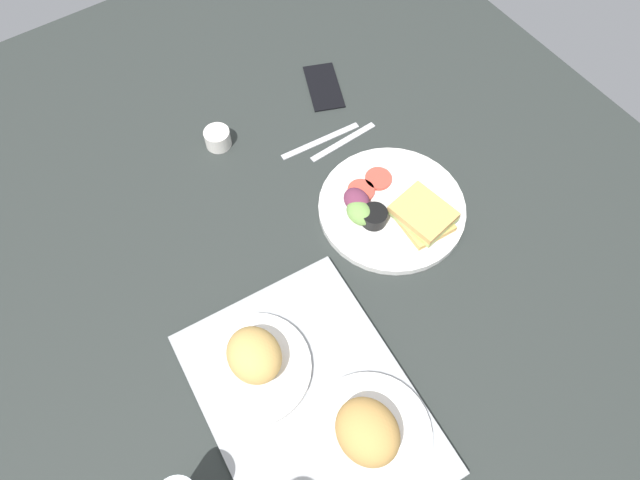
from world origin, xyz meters
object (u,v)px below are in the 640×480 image
(fork, at_px, (343,142))
(cell_phone, at_px, (324,86))
(espresso_cup, at_px, (218,138))
(bread_plate_near, at_px, (368,433))
(bread_plate_far, at_px, (254,361))
(plate_with_salad, at_px, (393,209))
(knife, at_px, (321,141))
(serving_tray, at_px, (310,402))

(fork, distance_m, cell_phone, 0.17)
(fork, bearing_deg, espresso_cup, -35.27)
(bread_plate_near, height_order, bread_plate_far, bread_plate_near)
(espresso_cup, height_order, cell_phone, espresso_cup)
(cell_phone, bearing_deg, plate_with_salad, -170.27)
(knife, bearing_deg, serving_tray, 58.77)
(espresso_cup, relative_size, cell_phone, 0.39)
(fork, height_order, cell_phone, cell_phone)
(plate_with_salad, bearing_deg, espresso_cup, 30.09)
(bread_plate_near, distance_m, bread_plate_far, 0.22)
(serving_tray, distance_m, bread_plate_far, 0.12)
(bread_plate_far, bearing_deg, serving_tray, -156.16)
(bread_plate_near, bearing_deg, bread_plate_far, 24.07)
(bread_plate_far, xyz_separation_m, fork, (0.33, -0.42, -0.04))
(serving_tray, relative_size, plate_with_salad, 1.51)
(espresso_cup, bearing_deg, plate_with_salad, -149.91)
(plate_with_salad, height_order, espresso_cup, plate_with_salad)
(fork, xyz_separation_m, cell_phone, (0.16, -0.06, 0.00))
(fork, bearing_deg, serving_tray, 46.87)
(cell_phone, bearing_deg, serving_tray, 166.23)
(plate_with_salad, bearing_deg, serving_tray, 123.17)
(espresso_cup, xyz_separation_m, knife, (-0.12, -0.19, -0.02))
(bread_plate_near, distance_m, espresso_cup, 0.69)
(serving_tray, xyz_separation_m, cell_phone, (0.60, -0.43, -0.00))
(espresso_cup, bearing_deg, bread_plate_near, 171.72)
(bread_plate_near, height_order, espresso_cup, bread_plate_near)
(fork, relative_size, cell_phone, 1.18)
(plate_with_salad, distance_m, fork, 0.21)
(espresso_cup, bearing_deg, serving_tray, 166.07)
(espresso_cup, height_order, knife, espresso_cup)
(bread_plate_far, xyz_separation_m, cell_phone, (0.49, -0.48, -0.04))
(serving_tray, bearing_deg, bread_plate_far, 23.84)
(plate_with_salad, xyz_separation_m, fork, (0.21, -0.02, -0.01))
(serving_tray, bearing_deg, fork, -40.68)
(serving_tray, relative_size, bread_plate_near, 2.22)
(bread_plate_far, distance_m, plate_with_salad, 0.42)
(bread_plate_far, relative_size, fork, 1.17)
(bread_plate_far, distance_m, espresso_cup, 0.52)
(bread_plate_far, height_order, plate_with_salad, bread_plate_far)
(serving_tray, distance_m, plate_with_salad, 0.42)
(serving_tray, xyz_separation_m, bread_plate_near, (-0.10, -0.05, 0.04))
(serving_tray, relative_size, espresso_cup, 8.04)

